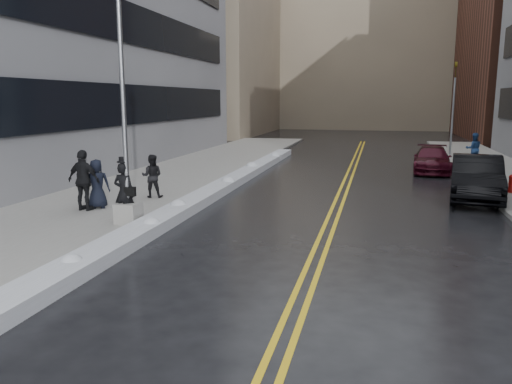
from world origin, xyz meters
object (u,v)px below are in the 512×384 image
Objects in this scene: lamppost at (125,143)px; pedestrian_fedora at (124,193)px; pedestrian_east at (474,149)px; traffic_signal at (453,105)px; pedestrian_b at (152,176)px; car_maroon at (432,160)px; pedestrian_c at (97,184)px; fire_hydrant at (512,183)px; car_black at (476,178)px; pedestrian_d at (84,180)px.

lamppost is 1.49m from pedestrian_fedora.
lamppost reaches higher than pedestrian_east.
traffic_signal is 3.39× the size of pedestrian_east.
car_maroon is at bearing -149.81° from pedestrian_b.
traffic_signal is at bearing -138.80° from pedestrian_b.
pedestrian_b is at bearing -140.45° from pedestrian_c.
car_black is (-1.50, -1.01, 0.29)m from fire_hydrant.
traffic_signal is 3.00× the size of pedestrian_d.
car_maroon is (-2.43, -2.62, -0.38)m from pedestrian_east.
pedestrian_east is (14.55, 15.72, -0.12)m from pedestrian_d.
car_black is (13.00, 5.80, -0.32)m from pedestrian_d.
traffic_signal is at bearing -88.35° from pedestrian_east.
fire_hydrant is 13.97m from pedestrian_b.
car_black reaches higher than fire_hydrant.
fire_hydrant is 8.92m from pedestrian_east.
lamppost reaches higher than traffic_signal.
traffic_signal reaches higher than car_black.
lamppost is at bearing 49.27° from pedestrian_east.
car_black is (-1.00, -15.01, -2.57)m from traffic_signal.
car_black is at bearing -150.31° from pedestrian_d.
pedestrian_east is (12.36, 16.91, -1.50)m from lamppost.
lamppost is 4.31× the size of pedestrian_east.
car_black is at bearing 76.51° from pedestrian_east.
car_maroon is (10.05, 14.25, -0.39)m from pedestrian_fedora.
pedestrian_d is at bearing 33.20° from pedestrian_c.
lamppost is at bearing -139.43° from car_black.
pedestrian_east is (12.48, 16.87, -0.01)m from pedestrian_fedora.
lamppost is at bearing -146.96° from fire_hydrant.
car_maroon is (9.92, 14.29, -1.87)m from lamppost.
pedestrian_c is 0.83× the size of pedestrian_d.
pedestrian_b is 0.97× the size of pedestrian_c.
traffic_signal is 5.64m from pedestrian_east.
traffic_signal reaches higher than car_maroon.
traffic_signal is 24.74m from pedestrian_c.
pedestrian_c reaches higher than fire_hydrant.
lamppost is 3.81× the size of pedestrian_d.
pedestrian_fedora is 0.35× the size of car_black.
pedestrian_c reaches higher than pedestrian_b.
car_maroon is at bearing 104.51° from car_black.
pedestrian_d is at bearing 51.47° from pedestrian_b.
car_maroon reaches higher than fire_hydrant.
pedestrian_fedora is 1.02× the size of pedestrian_east.
pedestrian_fedora reaches higher than car_black.
pedestrian_east is (13.36, 13.14, 0.08)m from pedestrian_b.
fire_hydrant is 1.83m from car_black.
pedestrian_east is at bearing -123.78° from pedestrian_fedora.
pedestrian_d is 0.39× the size of car_black.
pedestrian_d is at bearing -128.48° from car_maroon.
car_maroon is at bearing 55.22° from lamppost.
car_maroon is (12.12, 13.10, -0.49)m from pedestrian_d.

